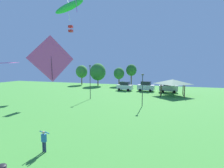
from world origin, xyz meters
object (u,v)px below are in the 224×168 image
at_px(kite_flying_9, 51,59).
at_px(park_pavilion, 173,82).
at_px(kite_flying_4, 40,54).
at_px(treeline_tree_3, 131,70).
at_px(kite_flying_10, 69,7).
at_px(treeline_tree_2, 119,73).
at_px(treeline_tree_1, 98,72).
at_px(parked_car_second_from_left, 146,86).
at_px(treeline_tree_0, 82,72).
at_px(kite_flying_6, 71,29).
at_px(parked_car_leftmost, 125,86).
at_px(light_post_3, 142,88).
at_px(parked_car_third_from_left, 168,87).
at_px(person_standing_near_foreground, 44,140).
at_px(light_post_2, 90,80).

relative_size(kite_flying_9, park_pavilion, 0.58).
height_order(kite_flying_4, treeline_tree_3, kite_flying_4).
relative_size(kite_flying_4, park_pavilion, 0.33).
bearing_deg(kite_flying_4, kite_flying_10, -30.07).
bearing_deg(kite_flying_9, treeline_tree_2, 99.89).
bearing_deg(treeline_tree_1, parked_car_second_from_left, -24.37).
height_order(kite_flying_10, treeline_tree_0, kite_flying_10).
distance_m(kite_flying_6, kite_flying_10, 12.39).
distance_m(kite_flying_4, parked_car_second_from_left, 26.56).
xyz_separation_m(parked_car_leftmost, light_post_3, (7.36, -16.85, 1.88)).
xyz_separation_m(parked_car_third_from_left, treeline_tree_3, (-11.58, 9.82, 3.88)).
xyz_separation_m(person_standing_near_foreground, treeline_tree_1, (-14.12, 42.88, 3.62)).
relative_size(kite_flying_6, park_pavilion, 0.23).
relative_size(park_pavilion, treeline_tree_1, 0.83).
relative_size(kite_flying_6, light_post_2, 0.21).
height_order(kite_flying_9, treeline_tree_2, kite_flying_9).
bearing_deg(kite_flying_10, person_standing_near_foreground, -66.54).
relative_size(kite_flying_4, parked_car_leftmost, 0.47).
height_order(kite_flying_4, treeline_tree_2, kite_flying_4).
xyz_separation_m(treeline_tree_0, treeline_tree_1, (6.75, -1.26, 0.01)).
bearing_deg(kite_flying_6, light_post_3, -18.58).
relative_size(parked_car_leftmost, treeline_tree_0, 0.64).
distance_m(person_standing_near_foreground, park_pavilion, 31.86).
bearing_deg(kite_flying_6, treeline_tree_0, 113.26).
height_order(parked_car_third_from_left, light_post_2, light_post_2).
bearing_deg(light_post_3, person_standing_near_foreground, -104.74).
height_order(kite_flying_9, parked_car_leftmost, kite_flying_9).
xyz_separation_m(kite_flying_9, parked_car_second_from_left, (2.48, 34.45, -5.89)).
bearing_deg(treeline_tree_3, kite_flying_6, -112.05).
height_order(kite_flying_4, treeline_tree_1, kite_flying_4).
relative_size(person_standing_near_foreground, parked_car_leftmost, 0.39).
bearing_deg(parked_car_third_from_left, treeline_tree_0, 155.54).
height_order(parked_car_second_from_left, light_post_2, light_post_2).
relative_size(light_post_2, treeline_tree_1, 0.90).
distance_m(parked_car_third_from_left, light_post_2, 20.45).
bearing_deg(parked_car_second_from_left, parked_car_third_from_left, 2.83).
height_order(person_standing_near_foreground, kite_flying_4, kite_flying_4).
bearing_deg(kite_flying_10, kite_flying_9, -63.84).
distance_m(kite_flying_4, light_post_2, 12.11).
relative_size(kite_flying_9, treeline_tree_2, 0.59).
bearing_deg(light_post_3, light_post_2, 164.42).
relative_size(kite_flying_6, treeline_tree_2, 0.23).
relative_size(kite_flying_10, treeline_tree_3, 0.68).
bearing_deg(treeline_tree_2, treeline_tree_3, 4.43).
bearing_deg(light_post_3, park_pavilion, 69.85).
distance_m(parked_car_third_from_left, treeline_tree_3, 15.67).
distance_m(kite_flying_6, parked_car_third_from_left, 26.86).
distance_m(parked_car_third_from_left, treeline_tree_0, 30.84).
xyz_separation_m(kite_flying_9, treeline_tree_1, (-14.47, 42.12, -2.57)).
height_order(parked_car_third_from_left, park_pavilion, park_pavilion).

